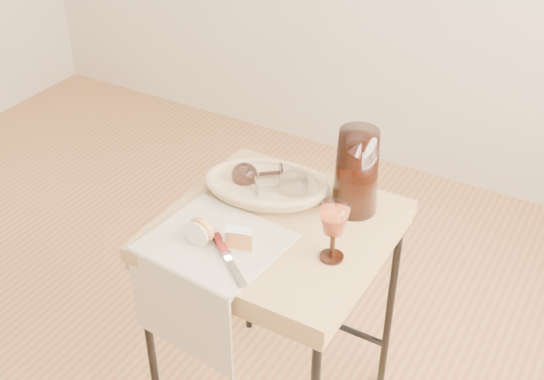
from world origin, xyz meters
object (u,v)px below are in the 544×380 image
Objects in this scene: goblet_lying_a at (260,174)px; apple_half at (201,230)px; side_table at (275,323)px; table_knife at (228,257)px; tea_towel at (216,242)px; goblet_lying_b at (277,185)px; wine_goblet at (333,233)px; pitcher at (357,171)px; bread_basket at (266,187)px.

goblet_lying_a is 1.62× the size of apple_half.
table_knife is at bearing -96.88° from side_table.
apple_half is (-0.12, -0.17, 0.41)m from side_table.
goblet_lying_b is (0.05, 0.24, 0.05)m from tea_towel.
wine_goblet is at bearing 23.48° from tea_towel.
goblet_lying_b is at bearing 117.30° from side_table.
goblet_lying_a is 0.44× the size of pitcher.
side_table is 4.73× the size of wine_goblet.
bread_basket reaches higher than tea_towel.
apple_half reaches higher than tea_towel.
apple_half is (-0.08, -0.26, -0.01)m from goblet_lying_b.
tea_towel is 2.66× the size of goblet_lying_a.
table_knife is (-0.02, -0.20, 0.38)m from side_table.
pitcher is (0.15, 0.17, 0.49)m from side_table.
bread_basket reaches higher than side_table.
side_table is 0.45m from goblet_lying_a.
wine_goblet is at bearing 70.55° from table_knife.
bread_basket is 0.06m from goblet_lying_b.
wine_goblet is (0.28, 0.09, 0.08)m from tea_towel.
side_table is 2.62× the size of pitcher.
goblet_lying_b is 0.28m from wine_goblet.
side_table is 0.42m from bread_basket.
goblet_lying_a is 0.36m from wine_goblet.
apple_half is at bearing -159.85° from table_knife.
tea_towel is 1.17× the size of pitcher.
wine_goblet is at bearing -58.92° from pitcher.
bread_basket is 0.31m from table_knife.
table_knife is at bearing -92.94° from bread_basket.
table_knife is (0.10, -0.03, -0.03)m from apple_half.
apple_half is at bearing -145.81° from goblet_lying_b.
tea_towel is 0.08m from table_knife.
side_table is 0.54m from pitcher.
goblet_lying_a is (-0.03, 0.27, 0.05)m from tea_towel.
goblet_lying_a reaches higher than tea_towel.
goblet_lying_a is 0.29m from apple_half.
bread_basket is at bearing -145.59° from pitcher.
goblet_lying_b is (-0.05, 0.09, 0.43)m from side_table.
goblet_lying_b is (0.07, -0.03, 0.01)m from goblet_lying_a.
bread_basket is 0.28m from apple_half.
goblet_lying_b is 0.50× the size of pitcher.
table_knife is (0.02, -0.29, -0.04)m from goblet_lying_b.
bread_basket is 1.51× the size of table_knife.
side_table is at bearing 63.08° from tea_towel.
apple_half is at bearing -146.34° from tea_towel.
apple_half is at bearing -112.06° from bread_basket.
bread_basket is 0.27m from pitcher.
table_knife is at bearing -15.71° from apple_half.
pitcher is 0.44m from apple_half.
goblet_lying_b is 0.29m from table_knife.
side_table is 3.56× the size of table_knife.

